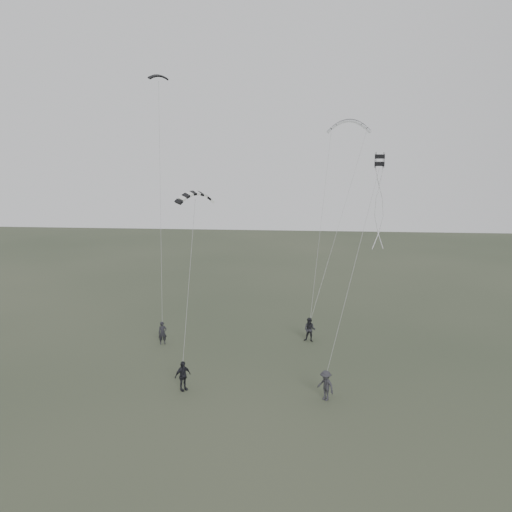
# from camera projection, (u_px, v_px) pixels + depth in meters

# --- Properties ---
(ground) EXTENTS (140.00, 140.00, 0.00)m
(ground) POSITION_uv_depth(u_px,v_px,m) (233.00, 376.00, 32.44)
(ground) COLOR #303A29
(ground) RESTS_ON ground
(flyer_left) EXTENTS (0.74, 0.62, 1.75)m
(flyer_left) POSITION_uv_depth(u_px,v_px,m) (163.00, 333.00, 37.94)
(flyer_left) COLOR black
(flyer_left) RESTS_ON ground
(flyer_right) EXTENTS (1.07, 0.93, 1.88)m
(flyer_right) POSITION_uv_depth(u_px,v_px,m) (310.00, 330.00, 38.47)
(flyer_right) COLOR black
(flyer_right) RESTS_ON ground
(flyer_center) EXTENTS (1.09, 1.09, 1.85)m
(flyer_center) POSITION_uv_depth(u_px,v_px,m) (183.00, 376.00, 30.24)
(flyer_center) COLOR black
(flyer_center) RESTS_ON ground
(flyer_far) EXTENTS (1.30, 1.30, 1.80)m
(flyer_far) POSITION_uv_depth(u_px,v_px,m) (326.00, 385.00, 29.00)
(flyer_far) COLOR #29292E
(flyer_far) RESTS_ON ground
(kite_dark_small) EXTENTS (1.71, 1.36, 0.66)m
(kite_dark_small) POSITION_uv_depth(u_px,v_px,m) (158.00, 76.00, 40.14)
(kite_dark_small) COLOR black
(kite_dark_small) RESTS_ON flyer_left
(kite_pale_large) EXTENTS (3.81, 1.57, 1.67)m
(kite_pale_large) POSITION_uv_depth(u_px,v_px,m) (349.00, 121.00, 42.21)
(kite_pale_large) COLOR #B5B7BB
(kite_pale_large) RESTS_ON flyer_right
(kite_striped) EXTENTS (2.73, 2.39, 1.23)m
(kite_striped) POSITION_uv_depth(u_px,v_px,m) (195.00, 193.00, 34.12)
(kite_striped) COLOR black
(kite_striped) RESTS_ON flyer_center
(kite_box) EXTENTS (0.62, 0.65, 0.71)m
(kite_box) POSITION_uv_depth(u_px,v_px,m) (380.00, 160.00, 30.31)
(kite_box) COLOR black
(kite_box) RESTS_ON flyer_far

